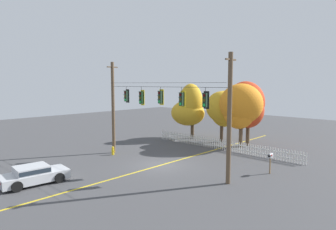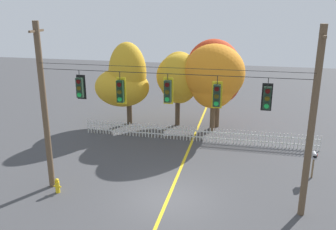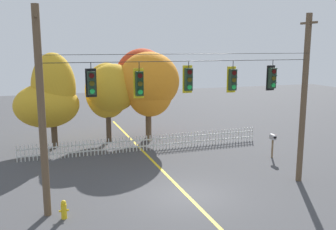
% 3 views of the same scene
% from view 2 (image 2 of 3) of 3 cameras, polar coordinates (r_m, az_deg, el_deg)
% --- Properties ---
extents(ground, '(80.00, 80.00, 0.00)m').
position_cam_2_polar(ground, '(17.60, -0.04, -13.10)').
color(ground, '#424244').
extents(lane_centerline_stripe, '(0.16, 36.00, 0.01)m').
position_cam_2_polar(lane_centerline_stripe, '(17.60, -0.04, -13.09)').
color(lane_centerline_stripe, gold).
rests_on(lane_centerline_stripe, ground).
extents(signal_support_span, '(12.29, 1.10, 8.16)m').
position_cam_2_polar(signal_support_span, '(15.91, -0.04, -0.08)').
color(signal_support_span, brown).
rests_on(signal_support_span, ground).
extents(traffic_signal_eastbound_side, '(0.43, 0.38, 1.37)m').
position_cam_2_polar(traffic_signal_eastbound_side, '(16.97, -13.69, 4.24)').
color(traffic_signal_eastbound_side, black).
extents(traffic_signal_southbound_primary, '(0.43, 0.38, 1.50)m').
position_cam_2_polar(traffic_signal_southbound_primary, '(16.24, -7.51, 3.74)').
color(traffic_signal_southbound_primary, black).
extents(traffic_signal_northbound_primary, '(0.43, 0.38, 1.37)m').
position_cam_2_polar(traffic_signal_northbound_primary, '(15.63, -0.03, 3.77)').
color(traffic_signal_northbound_primary, black).
extents(traffic_signal_westbound_side, '(0.43, 0.38, 1.43)m').
position_cam_2_polar(traffic_signal_westbound_side, '(15.35, 7.71, 3.08)').
color(traffic_signal_westbound_side, black).
extents(traffic_signal_northbound_secondary, '(0.43, 0.38, 1.41)m').
position_cam_2_polar(traffic_signal_northbound_secondary, '(15.33, 15.34, 2.66)').
color(traffic_signal_northbound_secondary, black).
extents(white_picket_fence, '(15.70, 0.06, 0.98)m').
position_cam_2_polar(white_picket_fence, '(24.32, 4.56, -3.02)').
color(white_picket_fence, silver).
rests_on(white_picket_fence, ground).
extents(autumn_maple_near_fence, '(4.09, 3.33, 6.25)m').
position_cam_2_polar(autumn_maple_near_fence, '(26.92, -6.87, 5.36)').
color(autumn_maple_near_fence, '#473828').
rests_on(autumn_maple_near_fence, ground).
extents(autumn_maple_mid, '(3.54, 3.80, 5.52)m').
position_cam_2_polar(autumn_maple_mid, '(26.61, 1.88, 5.97)').
color(autumn_maple_mid, '#473828').
rests_on(autumn_maple_mid, ground).
extents(autumn_oak_far_east, '(4.25, 3.90, 6.28)m').
position_cam_2_polar(autumn_oak_far_east, '(25.39, 7.16, 6.26)').
color(autumn_oak_far_east, brown).
rests_on(autumn_oak_far_east, ground).
extents(autumn_maple_far_west, '(4.01, 3.48, 6.49)m').
position_cam_2_polar(autumn_maple_far_west, '(26.37, 7.50, 6.61)').
color(autumn_maple_far_west, brown).
rests_on(autumn_maple_far_west, ground).
extents(fire_hydrant, '(0.38, 0.22, 0.75)m').
position_cam_2_polar(fire_hydrant, '(18.76, -17.06, -10.61)').
color(fire_hydrant, gold).
rests_on(fire_hydrant, ground).
extents(roadside_mailbox, '(0.25, 0.44, 1.45)m').
position_cam_2_polar(roadside_mailbox, '(20.50, 22.05, -6.19)').
color(roadside_mailbox, brown).
rests_on(roadside_mailbox, ground).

